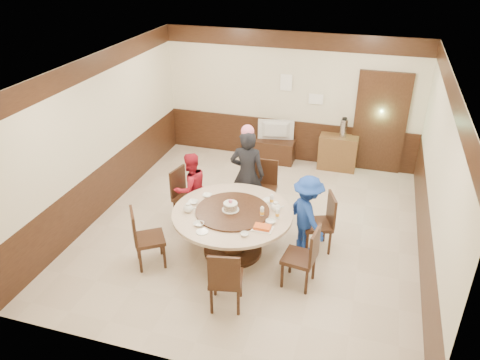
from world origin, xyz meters
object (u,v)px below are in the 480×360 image
(banquet_table, at_px, (233,224))
(person_standing, at_px, (247,175))
(tv_stand, at_px, (275,151))
(television, at_px, (276,131))
(person_red, at_px, (191,188))
(shrimp_platter, at_px, (262,228))
(person_blue, at_px, (307,215))
(birthday_cake, at_px, (230,206))
(side_cabinet, at_px, (338,152))
(thermos, at_px, (344,128))

(banquet_table, distance_m, person_standing, 1.15)
(banquet_table, height_order, tv_stand, banquet_table)
(person_standing, bearing_deg, television, -93.99)
(person_red, bearing_deg, tv_stand, -159.24)
(television, bearing_deg, shrimp_platter, 89.25)
(person_red, xyz_separation_m, person_blue, (2.06, -0.28, 0.01))
(shrimp_platter, relative_size, television, 0.38)
(tv_stand, bearing_deg, person_standing, -89.22)
(banquet_table, relative_size, birthday_cake, 6.99)
(television, bearing_deg, tv_stand, 169.21)
(person_red, distance_m, tv_stand, 2.96)
(shrimp_platter, distance_m, television, 3.87)
(television, xyz_separation_m, side_cabinet, (1.36, 0.03, -0.35))
(person_red, bearing_deg, television, -159.24)
(person_red, bearing_deg, person_blue, 119.89)
(banquet_table, bearing_deg, shrimp_platter, -30.87)
(person_blue, xyz_separation_m, television, (-1.21, 3.09, 0.07))
(person_standing, xyz_separation_m, tv_stand, (-0.03, 2.37, -0.58))
(banquet_table, xyz_separation_m, person_standing, (-0.08, 1.11, 0.30))
(thermos, bearing_deg, shrimp_platter, -101.12)
(shrimp_platter, xyz_separation_m, side_cabinet, (0.69, 3.84, -0.40))
(shrimp_platter, bearing_deg, person_standing, 113.97)
(person_standing, distance_m, television, 2.37)
(tv_stand, bearing_deg, person_blue, -68.55)
(birthday_cake, bearing_deg, side_cabinet, 69.98)
(person_blue, bearing_deg, person_red, 42.35)
(person_standing, height_order, side_cabinet, person_standing)
(person_standing, relative_size, person_red, 1.28)
(person_blue, distance_m, birthday_cake, 1.21)
(person_blue, height_order, tv_stand, person_blue)
(person_standing, relative_size, birthday_cake, 6.23)
(tv_stand, bearing_deg, shrimp_platter, -79.96)
(tv_stand, distance_m, side_cabinet, 1.37)
(person_red, xyz_separation_m, tv_stand, (0.85, 2.81, -0.40))
(birthday_cake, xyz_separation_m, tv_stand, (-0.08, 3.48, -0.59))
(shrimp_platter, xyz_separation_m, television, (-0.68, 3.81, -0.05))
(person_standing, xyz_separation_m, television, (-0.03, 2.37, -0.10))
(shrimp_platter, xyz_separation_m, thermos, (0.76, 3.84, 0.16))
(person_standing, distance_m, person_red, 1.00)
(tv_stand, bearing_deg, banquet_table, -88.09)
(birthday_cake, height_order, television, birthday_cake)
(person_red, bearing_deg, thermos, 178.81)
(birthday_cake, distance_m, television, 3.48)
(side_cabinet, bearing_deg, thermos, 0.00)
(banquet_table, height_order, birthday_cake, birthday_cake)
(banquet_table, height_order, thermos, thermos)
(side_cabinet, bearing_deg, person_standing, -119.04)
(person_standing, relative_size, television, 2.11)
(person_blue, height_order, birthday_cake, person_blue)
(birthday_cake, height_order, side_cabinet, birthday_cake)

